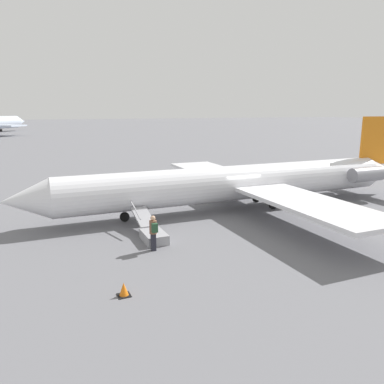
% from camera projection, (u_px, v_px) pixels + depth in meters
% --- Properties ---
extents(ground_plane, '(600.00, 600.00, 0.00)m').
position_uv_depth(ground_plane, '(235.00, 209.00, 25.86)').
color(ground_plane, slate).
extents(airplane_main, '(29.47, 22.41, 6.21)m').
position_uv_depth(airplane_main, '(247.00, 182.00, 25.80)').
color(airplane_main, silver).
rests_on(airplane_main, ground).
extents(boarding_stairs, '(1.16, 4.04, 1.59)m').
position_uv_depth(boarding_stairs, '(152.00, 232.00, 19.72)').
color(boarding_stairs, '#99999E').
rests_on(boarding_stairs, ground).
extents(passenger, '(0.36, 0.54, 1.74)m').
position_uv_depth(passenger, '(153.00, 231.00, 17.95)').
color(passenger, '#23232D').
rests_on(passenger, ground).
extents(traffic_cone_near_stairs, '(0.47, 0.47, 0.51)m').
position_uv_depth(traffic_cone_near_stairs, '(124.00, 290.00, 13.66)').
color(traffic_cone_near_stairs, black).
rests_on(traffic_cone_near_stairs, ground).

